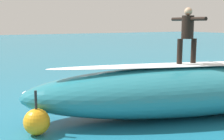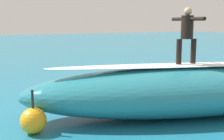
{
  "view_description": "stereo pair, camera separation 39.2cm",
  "coord_description": "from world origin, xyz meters",
  "px_view_note": "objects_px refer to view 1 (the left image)",
  "views": [
    {
      "loc": [
        5.51,
        9.31,
        2.74
      ],
      "look_at": [
        0.83,
        1.07,
        1.22
      ],
      "focal_mm": 47.63,
      "sensor_mm": 36.0,
      "label": 1
    },
    {
      "loc": [
        5.16,
        9.5,
        2.74
      ],
      "look_at": [
        0.83,
        1.07,
        1.22
      ],
      "focal_mm": 47.63,
      "sensor_mm": 36.0,
      "label": 2
    }
  ],
  "objects_px": {
    "surfer_riding": "(187,31)",
    "buoy_marker": "(37,122)",
    "surfer_paddling": "(49,93)",
    "surfboard_riding": "(186,65)",
    "surfboard_paddling": "(51,99)"
  },
  "relations": [
    {
      "from": "buoy_marker",
      "to": "surfer_paddling",
      "type": "bearing_deg",
      "value": -112.7
    },
    {
      "from": "surfboard_paddling",
      "to": "buoy_marker",
      "type": "xyz_separation_m",
      "value": [
        1.34,
        3.05,
        0.28
      ]
    },
    {
      "from": "surfboard_riding",
      "to": "surfboard_paddling",
      "type": "bearing_deg",
      "value": -43.49
    },
    {
      "from": "surfer_riding",
      "to": "buoy_marker",
      "type": "xyz_separation_m",
      "value": [
        4.33,
        -0.55,
        -2.15
      ]
    },
    {
      "from": "buoy_marker",
      "to": "surfboard_paddling",
      "type": "bearing_deg",
      "value": -113.78
    },
    {
      "from": "surfboard_riding",
      "to": "surfer_riding",
      "type": "height_order",
      "value": "surfer_riding"
    },
    {
      "from": "surfer_riding",
      "to": "surfboard_paddling",
      "type": "distance_m",
      "value": 5.27
    },
    {
      "from": "surfer_riding",
      "to": "buoy_marker",
      "type": "bearing_deg",
      "value": -0.36
    },
    {
      "from": "surfer_riding",
      "to": "surfboard_riding",
      "type": "bearing_deg",
      "value": 110.88
    },
    {
      "from": "buoy_marker",
      "to": "surfer_riding",
      "type": "bearing_deg",
      "value": 172.8
    },
    {
      "from": "surfboard_riding",
      "to": "surfboard_paddling",
      "type": "xyz_separation_m",
      "value": [
        2.98,
        -3.6,
        -1.46
      ]
    },
    {
      "from": "surfer_riding",
      "to": "surfer_paddling",
      "type": "xyz_separation_m",
      "value": [
        3.0,
        -3.73,
        -2.26
      ]
    },
    {
      "from": "surfer_paddling",
      "to": "surfboard_paddling",
      "type": "bearing_deg",
      "value": 0.0
    },
    {
      "from": "surfboard_riding",
      "to": "surfer_paddling",
      "type": "distance_m",
      "value": 4.95
    },
    {
      "from": "surfboard_paddling",
      "to": "surfer_riding",
      "type": "bearing_deg",
      "value": 33.51
    }
  ]
}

